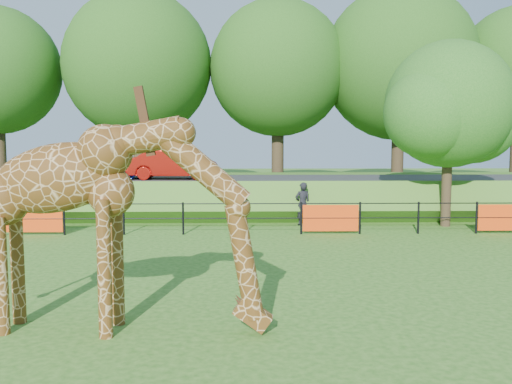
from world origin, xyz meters
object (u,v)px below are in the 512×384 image
at_px(car_red, 173,164).
at_px(tree_east, 451,109).
at_px(giraffe, 119,225).
at_px(car_blue, 101,165).
at_px(visitor, 303,204).

bearing_deg(car_red, tree_east, -110.34).
bearing_deg(giraffe, tree_east, 53.91).
bearing_deg(giraffe, car_red, 98.58).
relative_size(car_blue, car_red, 0.95).
height_order(car_blue, car_red, car_red).
bearing_deg(car_blue, tree_east, -117.08).
relative_size(visitor, tree_east, 0.24).
bearing_deg(visitor, car_red, -51.70).
xyz_separation_m(giraffe, car_red, (-0.99, 15.36, 0.21)).
bearing_deg(tree_east, visitor, 177.08).
xyz_separation_m(car_red, visitor, (5.28, -3.98, -1.26)).
height_order(car_blue, tree_east, tree_east).
bearing_deg(visitor, giraffe, 54.65).
height_order(giraffe, tree_east, tree_east).
height_order(giraffe, car_blue, giraffe).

